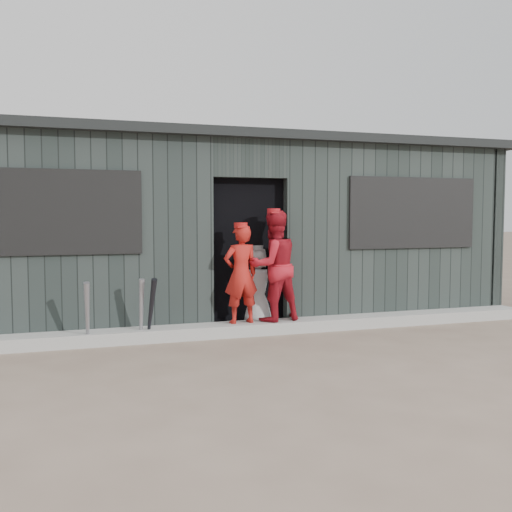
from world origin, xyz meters
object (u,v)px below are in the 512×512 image
object	(u,v)px
bat_mid	(141,311)
bat_right	(151,310)
dugout	(222,230)
player_red_left	(241,274)
player_grey_back	(257,288)
bat_left	(87,315)
player_red_right	(274,266)

from	to	relation	value
bat_mid	bat_right	bearing A→B (deg)	-27.39
dugout	bat_right	bearing A→B (deg)	-126.42
player_red_left	dugout	xyz separation A→B (m)	(0.19, 1.67, 0.51)
bat_right	dugout	world-z (taller)	dugout
player_grey_back	dugout	size ratio (longest dim) A/B	0.13
bat_mid	bat_right	size ratio (longest dim) A/B	0.94
bat_left	player_red_left	world-z (taller)	player_red_left
bat_left	player_grey_back	world-z (taller)	player_grey_back
bat_mid	player_red_right	xyz separation A→B (m)	(1.71, 0.12, 0.48)
bat_left	bat_mid	bearing A→B (deg)	9.83
player_red_left	bat_mid	bearing A→B (deg)	-2.16
bat_left	bat_mid	distance (m)	0.63
player_red_left	player_grey_back	distance (m)	0.54
bat_right	bat_left	bearing A→B (deg)	-175.96
bat_right	player_grey_back	size ratio (longest dim) A/B	0.75
bat_left	player_red_left	size ratio (longest dim) A/B	0.64
dugout	player_red_right	bearing A→B (deg)	-80.99
bat_right	player_red_left	world-z (taller)	player_red_left
bat_left	bat_mid	size ratio (longest dim) A/B	1.03
bat_mid	player_red_right	distance (m)	1.78
player_red_right	player_grey_back	xyz separation A→B (m)	(-0.12, 0.33, -0.32)
bat_left	player_grey_back	distance (m)	2.28
bat_right	player_red_left	size ratio (longest dim) A/B	0.66
player_red_left	player_red_right	size ratio (longest dim) A/B	0.87
player_red_left	dugout	size ratio (longest dim) A/B	0.15
bat_right	dugout	distance (m)	2.43
player_red_left	player_grey_back	size ratio (longest dim) A/B	1.15
bat_mid	player_red_right	size ratio (longest dim) A/B	0.54
bat_right	player_red_left	bearing A→B (deg)	7.36
bat_left	dugout	bearing A→B (deg)	42.14
player_red_left	player_grey_back	bearing A→B (deg)	-139.14
bat_left	bat_right	size ratio (longest dim) A/B	0.97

